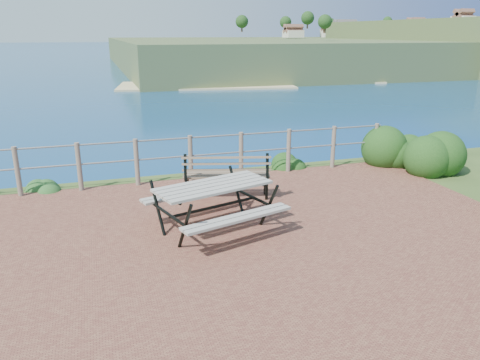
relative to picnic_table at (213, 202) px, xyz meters
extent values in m
cube|color=brown|center=(0.20, -0.57, -0.50)|extent=(10.00, 7.00, 0.12)
plane|color=navy|center=(0.20, 199.43, -0.50)|extent=(1200.00, 1200.00, 0.00)
cylinder|color=#6B5B4C|center=(-3.25, 2.78, 0.02)|extent=(0.10, 0.10, 1.00)
cylinder|color=#6B5B4C|center=(-2.10, 2.78, 0.02)|extent=(0.10, 0.10, 1.00)
cylinder|color=#6B5B4C|center=(-0.95, 2.78, 0.02)|extent=(0.10, 0.10, 1.00)
cylinder|color=#6B5B4C|center=(0.20, 2.78, 0.02)|extent=(0.10, 0.10, 1.00)
cylinder|color=#6B5B4C|center=(1.35, 2.78, 0.02)|extent=(0.10, 0.10, 1.00)
cylinder|color=#6B5B4C|center=(2.50, 2.78, 0.02)|extent=(0.10, 0.10, 1.00)
cylinder|color=#6B5B4C|center=(3.65, 2.78, 0.02)|extent=(0.10, 0.10, 1.00)
cylinder|color=#6B5B4C|center=(4.80, 2.78, 0.02)|extent=(0.10, 0.10, 1.00)
cylinder|color=slate|center=(0.20, 2.78, 0.47)|extent=(9.40, 0.04, 0.04)
cylinder|color=slate|center=(0.20, 2.78, 0.07)|extent=(9.40, 0.04, 0.04)
cube|color=#445C2E|center=(140.20, 209.43, -6.50)|extent=(260.00, 180.00, 12.00)
cube|color=#9C988C|center=(0.00, 0.00, 0.28)|extent=(1.98, 1.26, 0.04)
cube|color=#9C988C|center=(0.00, 0.00, -0.03)|extent=(1.84, 0.79, 0.04)
cube|color=#9C988C|center=(0.00, 0.00, -0.03)|extent=(1.84, 0.79, 0.04)
cylinder|color=black|center=(0.00, 0.00, -0.08)|extent=(1.53, 0.50, 0.05)
cube|color=brown|center=(0.63, 1.47, -0.02)|extent=(1.72, 0.84, 0.04)
cube|color=brown|center=(0.63, 1.47, 0.27)|extent=(1.64, 0.56, 0.38)
cube|color=black|center=(0.63, 1.47, -0.25)|extent=(0.07, 0.07, 0.46)
cube|color=black|center=(0.63, 1.47, -0.25)|extent=(0.07, 0.07, 0.46)
cube|color=black|center=(0.63, 1.47, -0.25)|extent=(0.07, 0.07, 0.46)
cube|color=black|center=(0.63, 1.47, -0.25)|extent=(0.07, 0.07, 0.46)
ellipsoid|color=#153A11|center=(5.55, 1.38, -0.50)|extent=(1.22, 1.22, 1.74)
ellipsoid|color=#153A11|center=(5.34, 2.60, -0.50)|extent=(1.18, 1.18, 1.68)
ellipsoid|color=#1F5522|center=(-2.91, 3.11, -0.50)|extent=(0.71, 0.71, 0.42)
ellipsoid|color=#153A11|center=(2.58, 3.29, -0.50)|extent=(0.70, 0.70, 0.42)
camera|label=1|loc=(-1.70, -6.90, 2.63)|focal=35.00mm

